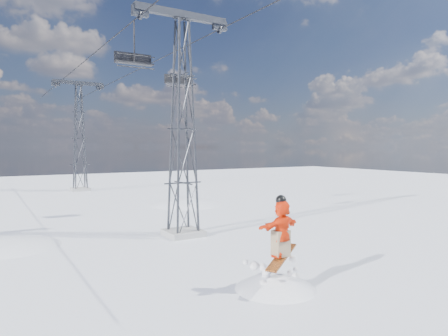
% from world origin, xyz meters
% --- Properties ---
extents(ground, '(120.00, 120.00, 0.00)m').
position_xyz_m(ground, '(0.00, 0.00, 0.00)').
color(ground, white).
rests_on(ground, ground).
extents(lift_tower_near, '(5.20, 1.80, 11.43)m').
position_xyz_m(lift_tower_near, '(0.80, 8.00, 5.47)').
color(lift_tower_near, '#999999').
rests_on(lift_tower_near, ground).
extents(lift_tower_far, '(5.20, 1.80, 11.43)m').
position_xyz_m(lift_tower_far, '(0.80, 33.00, 5.47)').
color(lift_tower_far, '#999999').
rests_on(lift_tower_far, ground).
extents(haul_cables, '(4.46, 51.00, 0.06)m').
position_xyz_m(haul_cables, '(0.80, 19.50, 10.85)').
color(haul_cables, black).
rests_on(haul_cables, ground).
extents(lift_chair_near, '(1.91, 0.55, 2.37)m').
position_xyz_m(lift_chair_near, '(-1.40, 8.95, 8.95)').
color(lift_chair_near, black).
rests_on(lift_chair_near, ground).
extents(lift_chair_mid, '(2.00, 0.58, 2.48)m').
position_xyz_m(lift_chair_mid, '(3.00, 13.00, 8.86)').
color(lift_chair_mid, black).
rests_on(lift_chair_mid, ground).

